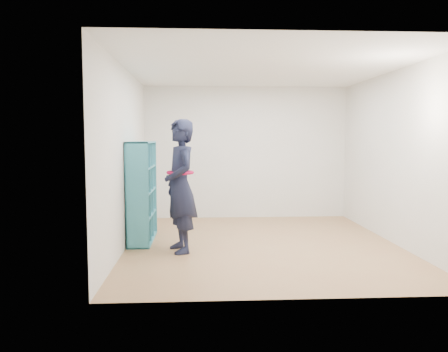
{
  "coord_description": "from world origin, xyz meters",
  "views": [
    {
      "loc": [
        -0.93,
        -6.4,
        1.59
      ],
      "look_at": [
        -0.55,
        0.3,
        1.01
      ],
      "focal_mm": 35.0,
      "sensor_mm": 36.0,
      "label": 1
    }
  ],
  "objects": [
    {
      "name": "smartphone",
      "position": [
        -1.35,
        -0.31,
        1.05
      ],
      "size": [
        0.04,
        0.08,
        0.12
      ],
      "rotation": [
        0.31,
        0.0,
        0.43
      ],
      "color": "silver",
      "rests_on": "person"
    },
    {
      "name": "ceiling",
      "position": [
        0.0,
        0.0,
        2.6
      ],
      "size": [
        4.5,
        4.5,
        0.0
      ],
      "primitive_type": "plane",
      "color": "white",
      "rests_on": "wall_back"
    },
    {
      "name": "bookshelf",
      "position": [
        -1.85,
        0.36,
        0.75
      ],
      "size": [
        0.34,
        1.15,
        1.54
      ],
      "color": "teal",
      "rests_on": "floor"
    },
    {
      "name": "floor",
      "position": [
        0.0,
        0.0,
        0.0
      ],
      "size": [
        4.5,
        4.5,
        0.0
      ],
      "primitive_type": "plane",
      "color": "#9A6B46",
      "rests_on": "ground"
    },
    {
      "name": "wall_back",
      "position": [
        0.0,
        2.25,
        1.3
      ],
      "size": [
        4.0,
        0.02,
        2.6
      ],
      "primitive_type": "cube",
      "color": "silver",
      "rests_on": "floor"
    },
    {
      "name": "wall_right",
      "position": [
        2.0,
        0.0,
        1.3
      ],
      "size": [
        0.02,
        4.5,
        2.6
      ],
      "primitive_type": "cube",
      "color": "silver",
      "rests_on": "floor"
    },
    {
      "name": "person",
      "position": [
        -1.2,
        -0.34,
        0.93
      ],
      "size": [
        0.64,
        0.78,
        1.85
      ],
      "rotation": [
        0.0,
        0.0,
        -1.24
      ],
      "color": "black",
      "rests_on": "floor"
    },
    {
      "name": "wall_left",
      "position": [
        -2.0,
        0.0,
        1.3
      ],
      "size": [
        0.02,
        4.5,
        2.6
      ],
      "primitive_type": "cube",
      "color": "silver",
      "rests_on": "floor"
    },
    {
      "name": "wall_front",
      "position": [
        0.0,
        -2.25,
        1.3
      ],
      "size": [
        4.0,
        0.02,
        2.6
      ],
      "primitive_type": "cube",
      "color": "silver",
      "rests_on": "floor"
    }
  ]
}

